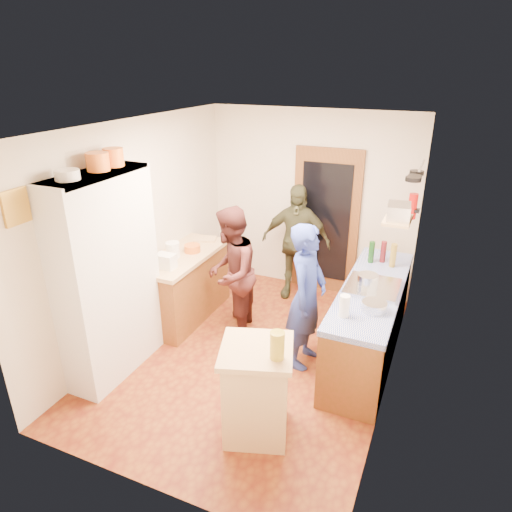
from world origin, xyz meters
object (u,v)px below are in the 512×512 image
Objects in this scene: island_base at (257,393)px; person_back at (297,242)px; hutch_body at (108,278)px; person_hob at (309,298)px; person_left at (234,272)px; right_counter_base at (369,324)px.

island_base is 0.52× the size of person_back.
hutch_body is 2.11m from person_hob.
right_counter_base is at bearing 81.77° from person_left.
person_left is at bearing -113.75° from person_back.
person_back is at bearing 25.51° from person_hob.
hutch_body is at bearing 170.80° from island_base.
person_back is at bearing 138.74° from right_counter_base.
island_base reaches higher than right_counter_base.
right_counter_base is at bearing 27.47° from hutch_body.
person_back is at bearing 62.56° from hutch_body.
person_hob is 1.65m from person_back.
person_left is (-1.03, 0.28, -0.01)m from person_hob.
right_counter_base is 1.68m from person_left.
hutch_body is at bearing -124.06° from person_back.
right_counter_base is at bearing 66.22° from island_base.
island_base is at bearing 19.77° from person_left.
person_hob is 1.00× the size of person_back.
hutch_body is 1.33× the size of person_back.
person_hob is at bearing 25.12° from hutch_body.
hutch_body is 1.33× the size of person_hob.
island_base is at bearing 177.48° from person_hob.
right_counter_base is 2.56× the size of island_base.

